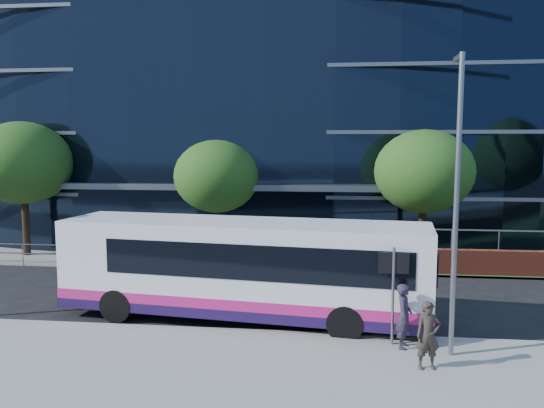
# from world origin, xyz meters

# --- Properties ---
(ground) EXTENTS (200.00, 200.00, 0.00)m
(ground) POSITION_xyz_m (0.00, 0.00, 0.00)
(ground) COLOR black
(ground) RESTS_ON ground
(pavement_near) EXTENTS (80.00, 8.00, 0.15)m
(pavement_near) POSITION_xyz_m (0.00, -5.00, 0.07)
(pavement_near) COLOR gray
(pavement_near) RESTS_ON ground
(kerb) EXTENTS (80.00, 0.25, 0.16)m
(kerb) POSITION_xyz_m (0.00, -1.00, 0.08)
(kerb) COLOR gray
(kerb) RESTS_ON ground
(yellow_line_outer) EXTENTS (80.00, 0.08, 0.01)m
(yellow_line_outer) POSITION_xyz_m (0.00, -0.80, 0.01)
(yellow_line_outer) COLOR gold
(yellow_line_outer) RESTS_ON ground
(yellow_line_inner) EXTENTS (80.00, 0.08, 0.01)m
(yellow_line_inner) POSITION_xyz_m (0.00, -0.65, 0.01)
(yellow_line_inner) COLOR gold
(yellow_line_inner) RESTS_ON ground
(far_forecourt) EXTENTS (50.00, 8.00, 0.10)m
(far_forecourt) POSITION_xyz_m (-6.00, 11.00, 0.05)
(far_forecourt) COLOR gray
(far_forecourt) RESTS_ON ground
(glass_office) EXTENTS (44.00, 23.10, 16.00)m
(glass_office) POSITION_xyz_m (-4.00, 20.85, 8.00)
(glass_office) COLOR black
(glass_office) RESTS_ON ground
(guard_railings) EXTENTS (24.00, 0.05, 1.10)m
(guard_railings) POSITION_xyz_m (-8.00, 7.00, 0.82)
(guard_railings) COLOR slate
(guard_railings) RESTS_ON ground
(street_sign) EXTENTS (0.85, 0.09, 2.80)m
(street_sign) POSITION_xyz_m (4.50, -1.59, 2.15)
(street_sign) COLOR slate
(street_sign) RESTS_ON pavement_near
(tree_far_a) EXTENTS (4.95, 4.95, 6.98)m
(tree_far_a) POSITION_xyz_m (-13.00, 9.00, 4.86)
(tree_far_a) COLOR black
(tree_far_a) RESTS_ON ground
(tree_far_b) EXTENTS (4.29, 4.29, 6.05)m
(tree_far_b) POSITION_xyz_m (-3.00, 9.50, 4.21)
(tree_far_b) COLOR black
(tree_far_b) RESTS_ON ground
(tree_far_c) EXTENTS (4.62, 4.62, 6.51)m
(tree_far_c) POSITION_xyz_m (7.00, 9.00, 4.54)
(tree_far_c) COLOR black
(tree_far_c) RESTS_ON ground
(streetlight_east) EXTENTS (0.15, 0.77, 8.00)m
(streetlight_east) POSITION_xyz_m (6.00, -2.17, 4.44)
(streetlight_east) COLOR slate
(streetlight_east) RESTS_ON pavement_near
(city_bus) EXTENTS (12.41, 4.22, 3.29)m
(city_bus) POSITION_xyz_m (-0.05, 0.49, 1.75)
(city_bus) COLOR silver
(city_bus) RESTS_ON ground
(pedestrian) EXTENTS (0.55, 0.74, 1.82)m
(pedestrian) POSITION_xyz_m (4.79, -1.83, 1.06)
(pedestrian) COLOR #2A2132
(pedestrian) RESTS_ON pavement_near
(pedestrian_b) EXTENTS (0.70, 0.53, 1.74)m
(pedestrian_b) POSITION_xyz_m (5.21, -3.19, 1.02)
(pedestrian_b) COLOR #322923
(pedestrian_b) RESTS_ON pavement_near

